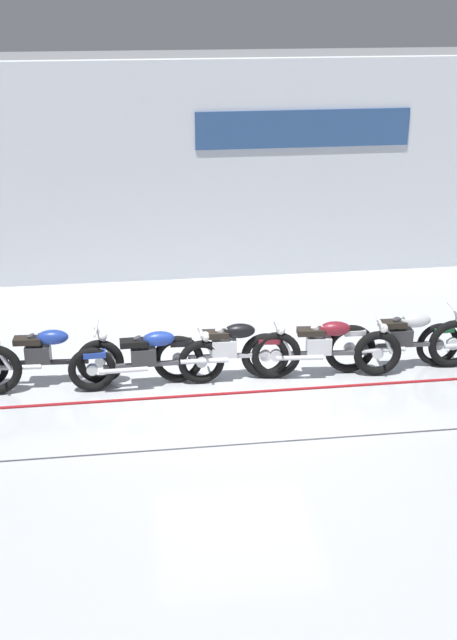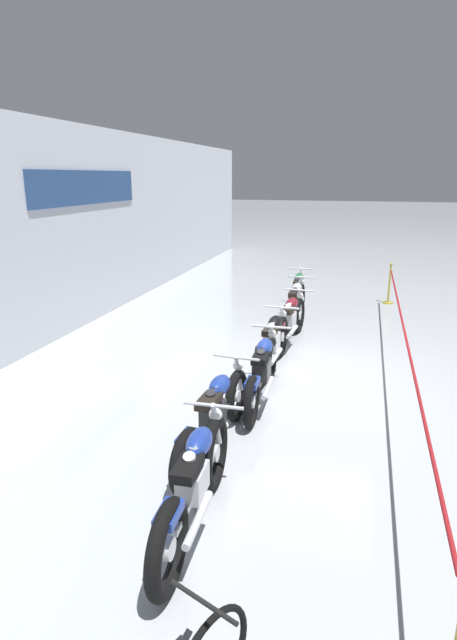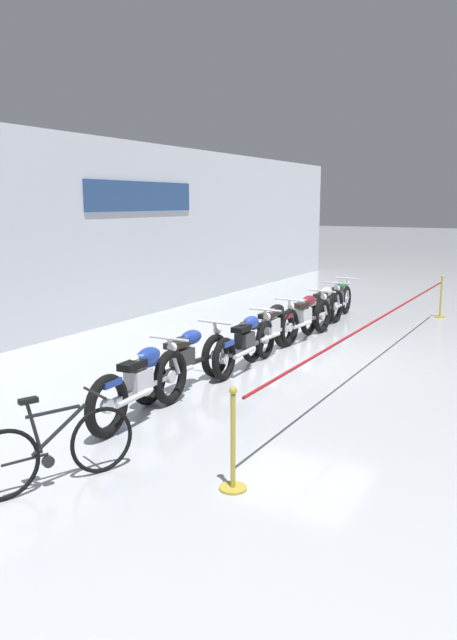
% 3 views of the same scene
% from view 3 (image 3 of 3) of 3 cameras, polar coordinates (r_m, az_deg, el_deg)
% --- Properties ---
extents(ground_plane, '(120.00, 120.00, 0.00)m').
position_cam_3_polar(ground_plane, '(11.56, 6.61, -3.29)').
color(ground_plane, '#B2B7BC').
extents(back_wall, '(28.00, 0.29, 4.20)m').
position_cam_3_polar(back_wall, '(14.01, -13.12, 7.66)').
color(back_wall, silver).
rests_on(back_wall, ground).
extents(motorcycle_blue_0, '(2.21, 0.62, 0.97)m').
position_cam_3_polar(motorcycle_blue_0, '(8.19, -7.96, -5.78)').
color(motorcycle_blue_0, black).
rests_on(motorcycle_blue_0, ground).
extents(motorcycle_blue_1, '(2.38, 0.62, 0.93)m').
position_cam_3_polar(motorcycle_blue_1, '(9.40, -4.02, -3.69)').
color(motorcycle_blue_1, black).
rests_on(motorcycle_blue_1, ground).
extents(motorcycle_blue_2, '(2.29, 0.62, 0.92)m').
position_cam_3_polar(motorcycle_blue_2, '(10.55, 1.65, -2.04)').
color(motorcycle_blue_2, black).
rests_on(motorcycle_blue_2, ground).
extents(motorcycle_black_3, '(2.21, 0.62, 0.95)m').
position_cam_3_polar(motorcycle_black_3, '(11.62, 4.03, -0.78)').
color(motorcycle_black_3, black).
rests_on(motorcycle_black_3, ground).
extents(motorcycle_maroon_4, '(2.42, 0.62, 0.94)m').
position_cam_3_polar(motorcycle_maroon_4, '(12.87, 6.98, 0.23)').
color(motorcycle_maroon_4, black).
rests_on(motorcycle_maroon_4, ground).
extents(motorcycle_silver_5, '(2.40, 0.62, 0.97)m').
position_cam_3_polar(motorcycle_silver_5, '(14.06, 8.66, 1.17)').
color(motorcycle_silver_5, black).
rests_on(motorcycle_silver_5, ground).
extents(motorcycle_green_6, '(2.18, 0.62, 0.93)m').
position_cam_3_polar(motorcycle_green_6, '(15.35, 10.01, 1.88)').
color(motorcycle_green_6, black).
rests_on(motorcycle_green_6, ground).
extents(bicycle, '(1.61, 0.75, 0.96)m').
position_cam_3_polar(bicycle, '(6.53, -15.60, -11.34)').
color(bicycle, black).
rests_on(bicycle, ground).
extents(stanchion_far_left, '(10.57, 0.28, 1.05)m').
position_cam_3_polar(stanchion_far_left, '(9.57, 11.64, -1.86)').
color(stanchion_far_left, gold).
rests_on(stanchion_far_left, ground).
extents(stanchion_mid_left, '(0.28, 0.28, 1.05)m').
position_cam_3_polar(stanchion_mid_left, '(16.11, 18.83, 1.48)').
color(stanchion_mid_left, gold).
rests_on(stanchion_mid_left, ground).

